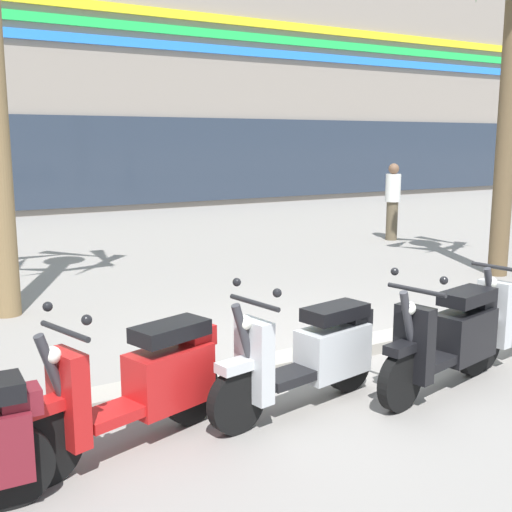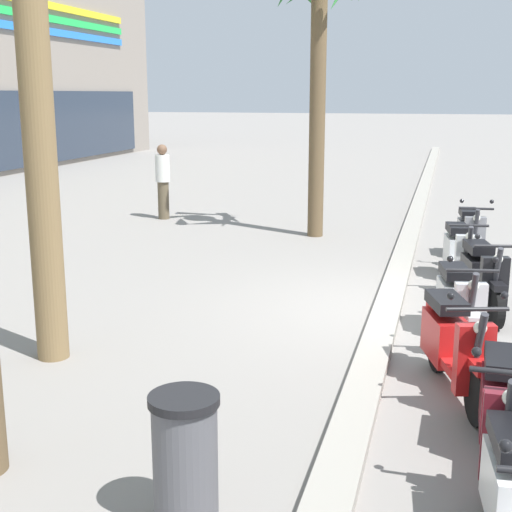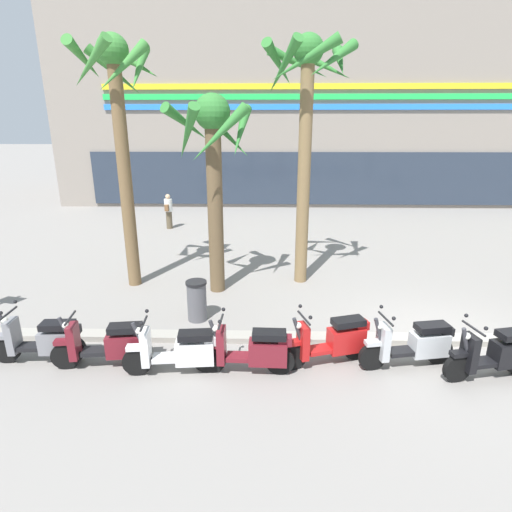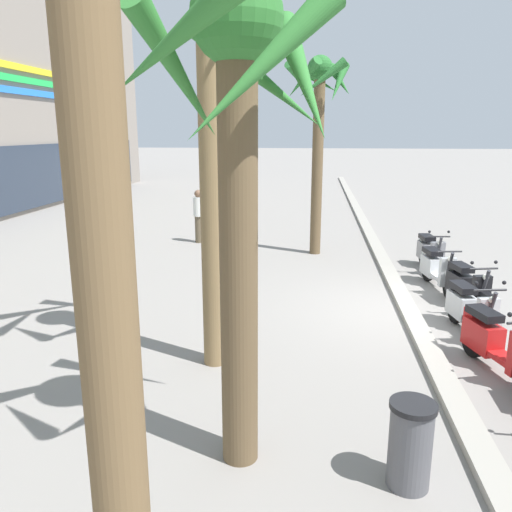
# 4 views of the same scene
# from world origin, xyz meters

# --- Properties ---
(ground_plane) EXTENTS (200.00, 200.00, 0.00)m
(ground_plane) POSITION_xyz_m (0.00, 0.00, 0.00)
(ground_plane) COLOR gray
(curb_strip) EXTENTS (60.00, 0.36, 0.12)m
(curb_strip) POSITION_xyz_m (0.00, 0.00, 0.06)
(curb_strip) COLOR gray
(curb_strip) RESTS_ON ground
(mall_facade_backdrop) EXTENTS (41.08, 12.03, 12.59)m
(mall_facade_backdrop) POSITION_xyz_m (5.25, 20.67, 6.28)
(mall_facade_backdrop) COLOR gray
(mall_facade_backdrop) RESTS_ON ground
(scooter_grey_mid_rear) EXTENTS (1.75, 0.56, 1.17)m
(scooter_grey_mid_rear) POSITION_xyz_m (-7.88, -0.92, 0.45)
(scooter_grey_mid_rear) COLOR black
(scooter_grey_mid_rear) RESTS_ON ground
(scooter_maroon_gap_after_mid) EXTENTS (1.83, 0.60, 1.04)m
(scooter_maroon_gap_after_mid) POSITION_xyz_m (-6.60, -1.03, 0.45)
(scooter_maroon_gap_after_mid) COLOR black
(scooter_maroon_gap_after_mid) RESTS_ON ground
(scooter_white_mid_front) EXTENTS (1.78, 0.56, 1.17)m
(scooter_white_mid_front) POSITION_xyz_m (-5.26, -1.23, 0.44)
(scooter_white_mid_front) COLOR black
(scooter_white_mid_front) RESTS_ON ground
(scooter_maroon_lead_nearest) EXTENTS (1.76, 0.56, 1.17)m
(scooter_maroon_lead_nearest) POSITION_xyz_m (-3.94, -1.20, 0.46)
(scooter_maroon_lead_nearest) COLOR black
(scooter_maroon_lead_nearest) RESTS_ON ground
(scooter_red_mid_centre) EXTENTS (1.75, 0.78, 1.17)m
(scooter_red_mid_centre) POSITION_xyz_m (-2.46, -0.83, 0.47)
(scooter_red_mid_centre) COLOR black
(scooter_red_mid_centre) RESTS_ON ground
(scooter_silver_second_in_line) EXTENTS (1.83, 0.66, 1.17)m
(scooter_silver_second_in_line) POSITION_xyz_m (-0.96, -0.89, 0.45)
(scooter_silver_second_in_line) COLOR black
(scooter_silver_second_in_line) RESTS_ON ground
(scooter_black_last_in_row) EXTENTS (1.74, 0.68, 1.17)m
(scooter_black_last_in_row) POSITION_xyz_m (0.38, -1.20, 0.47)
(scooter_black_last_in_row) COLOR black
(scooter_black_last_in_row) RESTS_ON ground
(palm_tree_near_sign) EXTENTS (2.16, 2.20, 6.43)m
(palm_tree_near_sign) POSITION_xyz_m (-7.44, 3.11, 4.77)
(palm_tree_near_sign) COLOR brown
(palm_tree_near_sign) RESTS_ON ground
(palm_tree_far_corner) EXTENTS (2.21, 2.22, 5.06)m
(palm_tree_far_corner) POSITION_xyz_m (-5.05, 2.72, 3.67)
(palm_tree_far_corner) COLOR brown
(palm_tree_far_corner) RESTS_ON ground
(palm_tree_mid_walkway) EXTENTS (2.42, 2.49, 6.48)m
(palm_tree_mid_walkway) POSITION_xyz_m (-2.70, 3.48, 4.91)
(palm_tree_mid_walkway) COLOR olive
(palm_tree_mid_walkway) RESTS_ON ground
(pedestrian_strolling_near_curb) EXTENTS (0.34, 0.46, 1.51)m
(pedestrian_strolling_near_curb) POSITION_xyz_m (-7.97, 9.70, 0.80)
(pedestrian_strolling_near_curb) COLOR brown
(pedestrian_strolling_near_curb) RESTS_ON ground
(litter_bin) EXTENTS (0.48, 0.48, 0.95)m
(litter_bin) POSITION_xyz_m (-5.30, 0.91, 0.48)
(litter_bin) COLOR #56565B
(litter_bin) RESTS_ON ground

